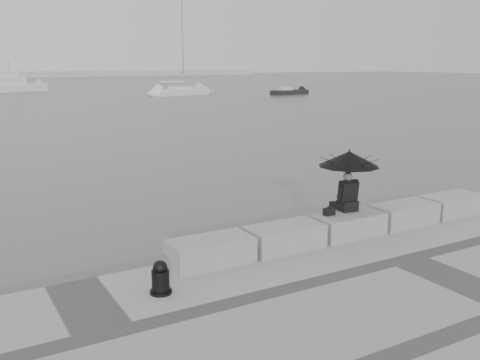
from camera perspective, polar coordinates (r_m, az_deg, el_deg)
ground at (r=12.61m, az=9.96°, el=-7.47°), size 360.00×360.00×0.00m
stone_block_far_left at (r=10.22m, az=-3.18°, el=-7.63°), size 1.60×0.80×0.50m
stone_block_left at (r=11.05m, az=4.76°, el=-6.10°), size 1.60×0.80×0.50m
stone_block_centre at (r=12.05m, az=11.46°, el=-4.72°), size 1.60×0.80×0.50m
stone_block_right at (r=13.20m, az=17.03°, el=-3.51°), size 1.60×0.80×0.50m
stone_block_far_right at (r=14.46m, az=21.67°, el=-2.48°), size 1.60×0.80×0.50m
seated_person at (r=12.01m, az=11.55°, el=1.57°), size 1.35×1.35×1.39m
bag at (r=11.79m, az=9.48°, el=-3.35°), size 0.25×0.14×0.16m
mooring_bollard at (r=9.07m, az=-8.47°, el=-10.50°), size 0.37×0.37×0.58m
sailboat_right at (r=71.44m, az=-6.34°, el=9.40°), size 7.89×3.81×12.90m
motor_cruiser at (r=86.32m, az=-22.76°, el=9.28°), size 8.75×4.65×4.50m
small_motorboat at (r=73.20m, az=5.31°, el=9.33°), size 5.74×2.23×1.10m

